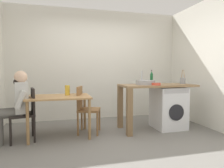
% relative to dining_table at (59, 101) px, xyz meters
% --- Properties ---
extents(ground_plane, '(5.46, 5.46, 0.00)m').
position_rel_dining_table_xyz_m(ground_plane, '(0.92, -0.47, -0.64)').
color(ground_plane, slate).
extents(wall_back, '(4.60, 0.10, 2.70)m').
position_rel_dining_table_xyz_m(wall_back, '(0.92, 1.28, 0.71)').
color(wall_back, silver).
rests_on(wall_back, ground_plane).
extents(wall_counter_side, '(0.10, 3.80, 2.70)m').
position_rel_dining_table_xyz_m(wall_counter_side, '(3.07, -0.47, 0.71)').
color(wall_counter_side, silver).
rests_on(wall_counter_side, ground_plane).
extents(dining_table, '(1.10, 0.76, 0.74)m').
position_rel_dining_table_xyz_m(dining_table, '(0.00, 0.00, 0.00)').
color(dining_table, tan).
rests_on(dining_table, ground_plane).
extents(chair_person_seat, '(0.47, 0.47, 0.90)m').
position_rel_dining_table_xyz_m(chair_person_seat, '(-0.55, -0.09, -0.14)').
color(chair_person_seat, black).
rests_on(chair_person_seat, ground_plane).
extents(chair_opposite, '(0.50, 0.50, 0.90)m').
position_rel_dining_table_xyz_m(chair_opposite, '(0.48, 0.07, -0.14)').
color(chair_opposite, olive).
rests_on(chair_opposite, ground_plane).
extents(seated_person, '(0.54, 0.54, 1.20)m').
position_rel_dining_table_xyz_m(seated_person, '(-0.70, -0.12, 0.03)').
color(seated_person, '#595651').
rests_on(seated_person, ground_plane).
extents(kitchen_counter, '(1.50, 0.68, 0.92)m').
position_rel_dining_table_xyz_m(kitchen_counter, '(1.73, -0.03, 0.12)').
color(kitchen_counter, olive).
rests_on(kitchen_counter, ground_plane).
extents(washing_machine, '(0.60, 0.61, 0.86)m').
position_rel_dining_table_xyz_m(washing_machine, '(2.20, -0.03, -0.21)').
color(washing_machine, silver).
rests_on(washing_machine, ground_plane).
extents(sink_basin, '(0.38, 0.38, 0.09)m').
position_rel_dining_table_xyz_m(sink_basin, '(1.68, -0.03, 0.32)').
color(sink_basin, '#9EA0A5').
rests_on(sink_basin, kitchen_counter).
extents(tap, '(0.02, 0.02, 0.28)m').
position_rel_dining_table_xyz_m(tap, '(1.68, 0.15, 0.42)').
color(tap, '#B2B2B7').
rests_on(tap, kitchen_counter).
extents(bottle_tall_green, '(0.06, 0.06, 0.29)m').
position_rel_dining_table_xyz_m(bottle_tall_green, '(1.94, 0.24, 0.41)').
color(bottle_tall_green, '#19592D').
rests_on(bottle_tall_green, kitchen_counter).
extents(mixing_bowl, '(0.17, 0.17, 0.05)m').
position_rel_dining_table_xyz_m(mixing_bowl, '(1.81, -0.23, 0.30)').
color(mixing_bowl, '#D84C38').
rests_on(mixing_bowl, kitchen_counter).
extents(utensil_crock, '(0.11, 0.11, 0.30)m').
position_rel_dining_table_xyz_m(utensil_crock, '(2.57, 0.02, 0.35)').
color(utensil_crock, gray).
rests_on(utensil_crock, kitchen_counter).
extents(vase, '(0.09, 0.09, 0.19)m').
position_rel_dining_table_xyz_m(vase, '(0.15, 0.10, 0.19)').
color(vase, gold).
rests_on(vase, dining_table).
extents(scissors, '(0.15, 0.06, 0.01)m').
position_rel_dining_table_xyz_m(scissors, '(1.89, -0.13, 0.28)').
color(scissors, '#B2B2B7').
rests_on(scissors, kitchen_counter).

